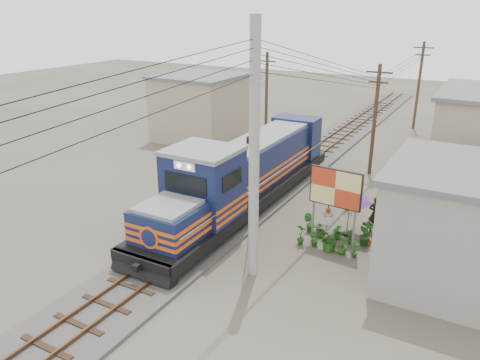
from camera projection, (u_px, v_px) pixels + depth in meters
The scene contains 14 objects.
ground at pixel (189, 248), 21.11m from camera, with size 120.00×120.00×0.00m, color #473F35.
ballast at pixel (281, 179), 29.28m from camera, with size 3.60×70.00×0.16m, color #595651.
track at pixel (281, 177), 29.22m from camera, with size 1.15×70.00×0.12m.
locomotive at pixel (244, 176), 24.70m from camera, with size 3.11×16.94×4.20m.
utility_pole_main at pixel (254, 156), 17.37m from camera, with size 0.40×0.40×10.00m.
wooden_pole_mid at pixel (375, 118), 29.26m from camera, with size 1.60×0.24×7.00m.
wooden_pole_far at pixel (419, 84), 40.51m from camera, with size 1.60×0.24×7.50m.
wooden_pole_left at pixel (266, 95), 36.87m from camera, with size 1.60×0.24×7.00m.
power_lines at pixel (271, 59), 25.51m from camera, with size 9.65×19.00×3.30m.
shophouse_left at pixel (200, 107), 37.88m from camera, with size 6.30×6.30×5.20m.
billboard at pixel (335, 190), 20.33m from camera, with size 2.39×0.34×3.69m.
market_umbrella at pixel (350, 196), 21.59m from camera, with size 2.33×2.33×2.30m.
vendor at pixel (376, 214), 22.26m from camera, with size 0.68×0.44×1.86m, color black.
plant_nursery at pixel (330, 236), 21.13m from camera, with size 3.37×2.01×1.13m.
Camera 1 is at (11.11, -15.26, 10.19)m, focal length 35.00 mm.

